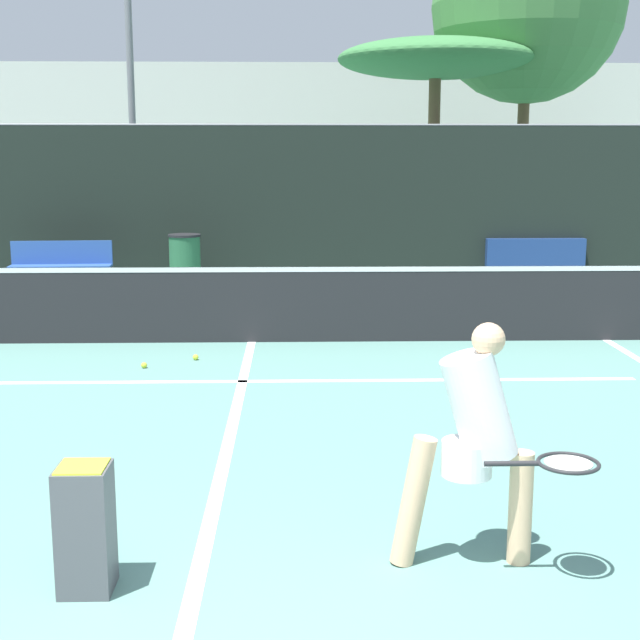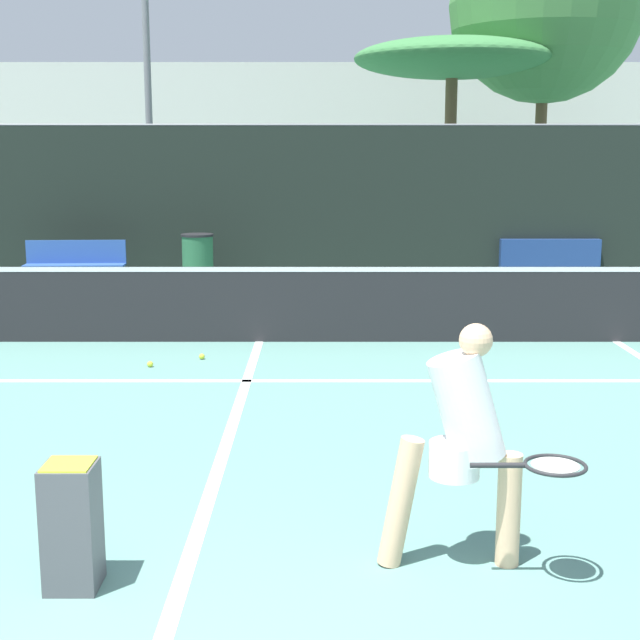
{
  "view_description": "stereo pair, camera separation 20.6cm",
  "coord_description": "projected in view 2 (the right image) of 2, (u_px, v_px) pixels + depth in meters",
  "views": [
    {
      "loc": [
        0.56,
        -3.0,
        2.34
      ],
      "look_at": [
        0.76,
        4.4,
        0.95
      ],
      "focal_mm": 50.0,
      "sensor_mm": 36.0,
      "label": 1
    },
    {
      "loc": [
        0.77,
        -3.01,
        2.34
      ],
      "look_at": [
        0.76,
        4.4,
        0.95
      ],
      "focal_mm": 50.0,
      "sensor_mm": 36.0,
      "label": 2
    }
  ],
  "objects": [
    {
      "name": "player_practicing",
      "position": [
        464.0,
        438.0,
        5.0
      ],
      "size": [
        1.11,
        0.56,
        1.42
      ],
      "rotation": [
        0.0,
        0.0,
        -0.0
      ],
      "color": "#DBAD84",
      "rests_on": "ground"
    },
    {
      "name": "fence_back",
      "position": [
        278.0,
        205.0,
        16.15
      ],
      "size": [
        24.0,
        0.06,
        2.86
      ],
      "color": "black",
      "rests_on": "ground"
    },
    {
      "name": "trash_bin",
      "position": [
        198.0,
        262.0,
        15.45
      ],
      "size": [
        0.56,
        0.56,
        0.97
      ],
      "color": "#28603D",
      "rests_on": "ground"
    },
    {
      "name": "tennis_ball_scattered_1",
      "position": [
        468.0,
        439.0,
        7.29
      ],
      "size": [
        0.07,
        0.07,
        0.07
      ],
      "primitive_type": "sphere",
      "color": "#D1E033",
      "rests_on": "ground"
    },
    {
      "name": "court_center_mark",
      "position": [
        230.0,
        435.0,
        7.5
      ],
      "size": [
        0.1,
        7.58,
        0.01
      ],
      "primitive_type": "cube",
      "color": "white",
      "rests_on": "ground"
    },
    {
      "name": "tennis_ball_scattered_2",
      "position": [
        150.0,
        364.0,
        9.89
      ],
      "size": [
        0.07,
        0.07,
        0.07
      ],
      "primitive_type": "sphere",
      "color": "#D1E033",
      "rests_on": "ground"
    },
    {
      "name": "tree_west",
      "position": [
        453.0,
        60.0,
        20.59
      ],
      "size": [
        4.56,
        4.56,
        4.95
      ],
      "color": "brown",
      "rests_on": "ground"
    },
    {
      "name": "tree_mid",
      "position": [
        547.0,
        5.0,
        21.22
      ],
      "size": [
        4.63,
        4.63,
        8.15
      ],
      "color": "brown",
      "rests_on": "ground"
    },
    {
      "name": "parked_car",
      "position": [
        524.0,
        241.0,
        18.32
      ],
      "size": [
        1.81,
        4.62,
        1.34
      ],
      "color": "navy",
      "rests_on": "ground"
    },
    {
      "name": "building_far",
      "position": [
        297.0,
        147.0,
        28.95
      ],
      "size": [
        36.0,
        2.4,
        5.09
      ],
      "primitive_type": "cube",
      "color": "beige",
      "rests_on": "ground"
    },
    {
      "name": "ball_hopper",
      "position": [
        72.0,
        523.0,
        4.82
      ],
      "size": [
        0.28,
        0.28,
        0.71
      ],
      "color": "#4C4C51",
      "rests_on": "ground"
    },
    {
      "name": "courtside_bench",
      "position": [
        76.0,
        263.0,
        15.38
      ],
      "size": [
        1.73,
        0.47,
        0.86
      ],
      "rotation": [
        0.0,
        0.0,
        0.05
      ],
      "color": "#2D519E",
      "rests_on": "ground"
    },
    {
      "name": "tennis_ball_scattered_0",
      "position": [
        202.0,
        356.0,
        10.27
      ],
      "size": [
        0.07,
        0.07,
        0.07
      ],
      "primitive_type": "sphere",
      "color": "#D1E033",
      "rests_on": "ground"
    },
    {
      "name": "court_service_line",
      "position": [
        247.0,
        381.0,
        9.29
      ],
      "size": [
        8.25,
        0.1,
        0.01
      ],
      "primitive_type": "cube",
      "color": "white",
      "rests_on": "ground"
    },
    {
      "name": "floodlight_mast",
      "position": [
        145.0,
        3.0,
        19.82
      ],
      "size": [
        1.1,
        0.24,
        8.93
      ],
      "color": "slate",
      "rests_on": "ground"
    },
    {
      "name": "net",
      "position": [
        259.0,
        302.0,
        11.14
      ],
      "size": [
        11.09,
        0.09,
        1.07
      ],
      "color": "slate",
      "rests_on": "ground"
    }
  ]
}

